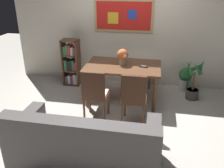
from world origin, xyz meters
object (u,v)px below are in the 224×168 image
at_px(bookshelf, 71,64).
at_px(potted_palm, 193,83).
at_px(dining_chair_near_right, 134,95).
at_px(flower_vase, 123,56).
at_px(leather_couch, 85,147).
at_px(potted_ivy, 185,78).
at_px(dining_chair_far_right, 143,62).
at_px(tv_remote, 144,67).
at_px(dining_table, 123,70).
at_px(dining_chair_near_left, 95,92).

height_order(bookshelf, potted_palm, bookshelf).
relative_size(dining_chair_near_right, flower_vase, 3.01).
distance_m(leather_couch, potted_palm, 2.73).
bearing_deg(bookshelf, potted_ivy, 2.63).
relative_size(dining_chair_far_right, bookshelf, 0.88).
height_order(leather_couch, potted_ivy, leather_couch).
bearing_deg(tv_remote, dining_table, 174.11).
bearing_deg(flower_vase, dining_table, -68.40).
bearing_deg(bookshelf, dining_chair_near_left, -57.18).
distance_m(leather_couch, potted_ivy, 2.99).
bearing_deg(dining_table, potted_palm, 12.36).
distance_m(dining_chair_far_right, potted_ivy, 0.97).
xyz_separation_m(dining_chair_near_left, leather_couch, (0.15, -1.11, -0.23)).
distance_m(leather_couch, bookshelf, 2.73).
height_order(dining_table, tv_remote, tv_remote).
distance_m(dining_table, dining_chair_near_right, 0.92).
height_order(dining_table, dining_chair_near_right, dining_chair_near_right).
bearing_deg(potted_ivy, dining_chair_far_right, 169.47).
distance_m(dining_chair_far_right, tv_remote, 0.91).
bearing_deg(dining_chair_far_right, leather_couch, -100.34).
relative_size(potted_ivy, tv_remote, 3.18).
bearing_deg(flower_vase, dining_chair_far_right, 67.34).
height_order(leather_couch, potted_palm, potted_palm).
height_order(dining_chair_near_left, flower_vase, flower_vase).
xyz_separation_m(dining_table, potted_ivy, (1.25, 0.67, -0.34)).
bearing_deg(flower_vase, tv_remote, -9.61).
relative_size(dining_chair_near_left, tv_remote, 5.67).
height_order(dining_table, dining_chair_far_right, dining_chair_far_right).
xyz_separation_m(dining_table, dining_chair_near_left, (-0.33, -0.85, -0.09)).
xyz_separation_m(dining_table, potted_palm, (1.36, 0.30, -0.29)).
distance_m(dining_chair_near_right, bookshelf, 2.10).
distance_m(dining_chair_far_right, bookshelf, 1.60).
height_order(potted_palm, flower_vase, flower_vase).
xyz_separation_m(bookshelf, potted_palm, (2.60, -0.26, -0.14)).
height_order(flower_vase, tv_remote, flower_vase).
bearing_deg(bookshelf, tv_remote, -20.18).
height_order(bookshelf, flower_vase, bookshelf).
distance_m(leather_couch, tv_remote, 2.04).
distance_m(leather_couch, flower_vase, 2.07).
bearing_deg(tv_remote, potted_palm, 19.18).
bearing_deg(leather_couch, dining_chair_far_right, 79.66).
xyz_separation_m(dining_table, flower_vase, (-0.01, 0.03, 0.27)).
relative_size(dining_chair_near_left, bookshelf, 0.88).
height_order(dining_chair_far_right, bookshelf, bookshelf).
height_order(dining_table, potted_ivy, dining_table).
height_order(dining_table, bookshelf, bookshelf).
distance_m(dining_chair_near_left, tv_remote, 1.10).
bearing_deg(dining_chair_near_right, dining_chair_far_right, 89.12).
height_order(dining_chair_near_left, dining_chair_near_right, same).
relative_size(dining_chair_near_right, leather_couch, 0.51).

